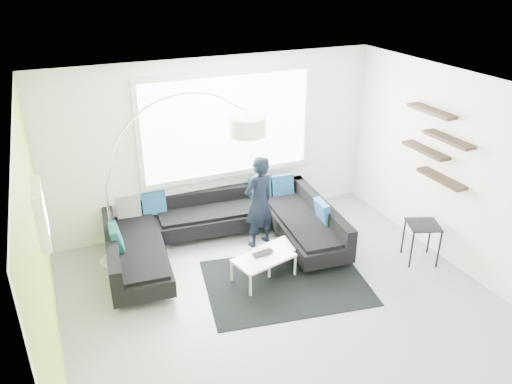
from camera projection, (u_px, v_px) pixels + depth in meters
The scene contains 9 objects.
ground at pixel (282, 302), 6.63m from camera, with size 5.50×5.50×0.00m, color slate.
room_shell at pixel (280, 171), 6.04m from camera, with size 5.54×5.04×2.82m.
sectional_sofa at pixel (223, 234), 7.62m from camera, with size 3.61×2.43×0.74m.
rug at pixel (286, 282), 7.02m from camera, with size 2.22×1.61×0.01m, color black.
coffee_table at pixel (271, 261), 7.20m from camera, with size 1.09×0.63×0.36m, color silver.
arc_lamp at pixel (105, 187), 6.94m from camera, with size 2.36×1.00×2.51m, color white, non-canonical shape.
side_table at pixel (421, 242), 7.42m from camera, with size 0.45×0.45×0.61m, color black.
person at pixel (259, 202), 7.66m from camera, with size 0.62×0.50×1.49m, color black.
laptop at pixel (265, 255), 7.00m from camera, with size 0.34×0.25×0.02m, color black.
Camera 1 is at (-2.45, -4.79, 4.15)m, focal length 35.00 mm.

